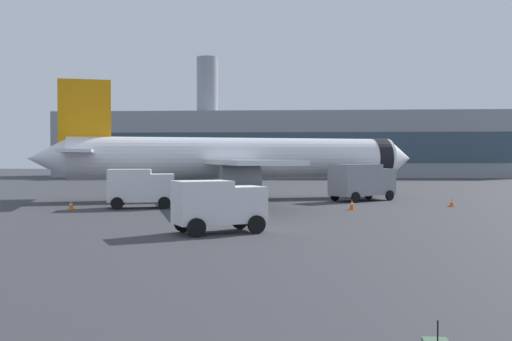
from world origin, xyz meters
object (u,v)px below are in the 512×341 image
cargo_van (218,204)px  safety_cone_far (452,202)px  airplane_at_gate (236,159)px  service_truck (140,186)px  fuel_truck (362,180)px  safety_cone_mid (71,205)px  safety_cone_near (352,204)px

cargo_van → safety_cone_far: size_ratio=7.48×
airplane_at_gate → service_truck: bearing=-121.0°
fuel_truck → safety_cone_mid: fuel_truck is taller
safety_cone_far → service_truck: bearing=-173.6°
safety_cone_far → airplane_at_gate: bearing=156.3°
service_truck → safety_cone_far: size_ratio=8.02×
airplane_at_gate → service_truck: (-6.16, -10.26, -2.05)m
airplane_at_gate → safety_cone_near: size_ratio=44.09×
service_truck → fuel_truck: 19.29m
fuel_truck → safety_cone_mid: (-22.00, -10.03, -1.45)m
airplane_at_gate → safety_cone_far: bearing=-23.7°
cargo_van → safety_cone_far: cargo_van is taller
airplane_at_gate → cargo_van: 24.17m
service_truck → safety_cone_far: bearing=6.4°
fuel_truck → safety_cone_mid: 24.22m
cargo_van → safety_cone_near: bearing=58.7°
service_truck → safety_cone_mid: bearing=-159.7°
cargo_van → safety_cone_mid: cargo_van is taller
service_truck → safety_cone_mid: 5.08m
airplane_at_gate → safety_cone_mid: bearing=-132.0°
service_truck → cargo_van: service_truck is taller
cargo_van → safety_cone_near: (8.00, 13.16, -1.06)m
fuel_truck → cargo_van: 24.19m
safety_cone_mid → safety_cone_far: 28.46m
cargo_van → safety_cone_near: size_ratio=6.07×
airplane_at_gate → safety_cone_mid: size_ratio=53.07×
fuel_truck → safety_cone_far: size_ratio=9.58×
cargo_van → fuel_truck: bearing=66.0°
safety_cone_near → safety_cone_mid: safety_cone_near is taller
airplane_at_gate → fuel_truck: (11.24, -1.92, -1.88)m
safety_cone_near → safety_cone_mid: bearing=-176.9°
fuel_truck → service_truck: bearing=-154.4°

